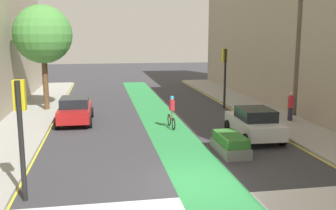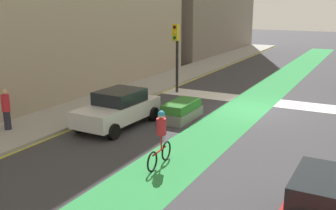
{
  "view_description": "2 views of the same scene",
  "coord_description": "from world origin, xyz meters",
  "views": [
    {
      "loc": [
        -3.07,
        -12.52,
        5.16
      ],
      "look_at": [
        0.36,
        7.02,
        1.56
      ],
      "focal_mm": 41.04,
      "sensor_mm": 36.0,
      "label": 1
    },
    {
      "loc": [
        -5.2,
        19.02,
        5.26
      ],
      "look_at": [
        1.03,
        7.29,
        1.81
      ],
      "focal_mm": 42.44,
      "sensor_mm": 36.0,
      "label": 2
    }
  ],
  "objects": [
    {
      "name": "ground_plane",
      "position": [
        0.0,
        0.0,
        0.0
      ],
      "size": [
        120.0,
        120.0,
        0.0
      ],
      "primitive_type": "plane",
      "color": "#38383D"
    },
    {
      "name": "crosswalk_band",
      "position": [
        0.0,
        -2.0,
        0.0
      ],
      "size": [
        12.0,
        1.8,
        0.01
      ],
      "primitive_type": "cube",
      "color": "silver",
      "rests_on": "ground_plane"
    },
    {
      "name": "curb_stripe_left",
      "position": [
        -6.0,
        0.0,
        0.01
      ],
      "size": [
        0.16,
        60.0,
        0.01
      ],
      "primitive_type": "cube",
      "color": "yellow",
      "rests_on": "ground_plane"
    },
    {
      "name": "traffic_signal_near_left",
      "position": [
        -5.56,
        -0.32,
        2.7
      ],
      "size": [
        0.35,
        0.52,
        3.83
      ],
      "color": "black",
      "rests_on": "ground_plane"
    },
    {
      "name": "car_white_right_far",
      "position": [
        4.5,
        5.37,
        0.8
      ],
      "size": [
        2.14,
        4.26,
        1.57
      ],
      "color": "silver",
      "rests_on": "ground_plane"
    },
    {
      "name": "car_red_left_far",
      "position": [
        -4.64,
        10.5,
        0.8
      ],
      "size": [
        2.06,
        4.22,
        1.57
      ],
      "color": "#A51919",
      "rests_on": "ground_plane"
    },
    {
      "name": "pedestrian_sidewalk_right_a",
      "position": [
        7.99,
        8.3,
        1.01
      ],
      "size": [
        0.34,
        0.34,
        1.69
      ],
      "color": "#262638",
      "rests_on": "sidewalk_right"
    },
    {
      "name": "median_planter",
      "position": [
        2.5,
        3.19,
        0.4
      ],
      "size": [
        1.13,
        2.45,
        0.85
      ],
      "color": "slate",
      "rests_on": "ground_plane"
    },
    {
      "name": "bike_lane_paint",
      "position": [
        0.5,
        0.0,
        0.0
      ],
      "size": [
        2.4,
        60.0,
        0.01
      ],
      "primitive_type": "cube",
      "color": "#2D8C47",
      "rests_on": "ground_plane"
    },
    {
      "name": "cyclist_in_lane",
      "position": [
        0.79,
        8.26,
        0.97
      ],
      "size": [
        0.32,
        1.73,
        1.86
      ],
      "color": "black",
      "rests_on": "ground_plane"
    },
    {
      "name": "traffic_signal_far_right",
      "position": [
        5.62,
        13.64,
        2.98
      ],
      "size": [
        0.35,
        0.52,
        4.24
      ],
      "color": "black",
      "rests_on": "ground_plane"
    },
    {
      "name": "street_tree_near",
      "position": [
        -6.8,
        14.53,
        5.21
      ],
      "size": [
        3.88,
        3.88,
        7.03
      ],
      "color": "brown",
      "rests_on": "sidewalk_left"
    }
  ]
}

